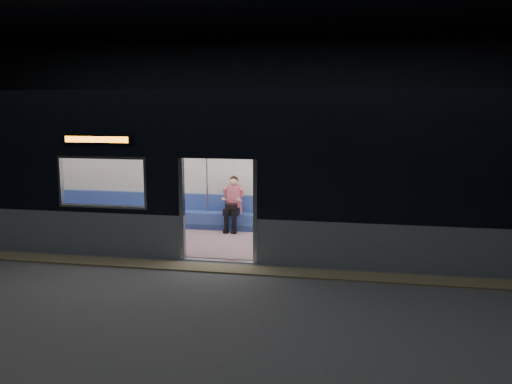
# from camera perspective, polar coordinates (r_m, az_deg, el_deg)

# --- Properties ---
(station_floor) EXTENTS (24.00, 14.00, 0.01)m
(station_floor) POSITION_cam_1_polar(r_m,az_deg,el_deg) (9.89, -5.47, -9.04)
(station_floor) COLOR #47494C
(station_floor) RESTS_ON ground
(station_envelope) EXTENTS (24.00, 14.00, 5.00)m
(station_envelope) POSITION_cam_1_polar(r_m,az_deg,el_deg) (9.38, -5.83, 12.70)
(station_envelope) COLOR black
(station_envelope) RESTS_ON station_floor
(tactile_strip) EXTENTS (22.80, 0.50, 0.03)m
(tactile_strip) POSITION_cam_1_polar(r_m,az_deg,el_deg) (10.38, -4.62, -8.00)
(tactile_strip) COLOR #8C7F59
(tactile_strip) RESTS_ON station_floor
(metro_car) EXTENTS (18.00, 3.04, 3.35)m
(metro_car) POSITION_cam_1_polar(r_m,az_deg,el_deg) (11.90, -2.23, 3.31)
(metro_car) COLOR gray
(metro_car) RESTS_ON station_floor
(passenger) EXTENTS (0.37, 0.64, 1.31)m
(passenger) POSITION_cam_1_polar(r_m,az_deg,el_deg) (13.09, -2.41, -0.86)
(passenger) COLOR black
(passenger) RESTS_ON metro_car
(handbag) EXTENTS (0.26, 0.22, 0.13)m
(handbag) POSITION_cam_1_polar(r_m,az_deg,el_deg) (12.91, -2.61, -1.51)
(handbag) COLOR black
(handbag) RESTS_ON passenger
(transit_map) EXTENTS (1.05, 0.03, 0.68)m
(transit_map) POSITION_cam_1_polar(r_m,az_deg,el_deg) (13.17, 20.89, 1.74)
(transit_map) COLOR white
(transit_map) RESTS_ON metro_car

